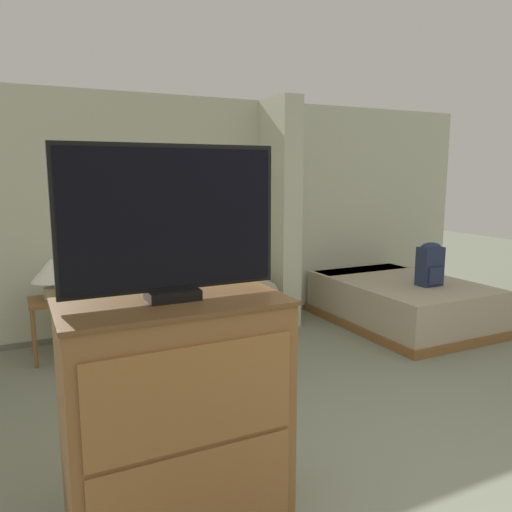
% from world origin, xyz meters
% --- Properties ---
extents(wall_back, '(7.65, 0.16, 2.60)m').
position_xyz_m(wall_back, '(-0.00, 4.01, 1.29)').
color(wall_back, beige).
rests_on(wall_back, ground_plane).
extents(wall_partition_pillar, '(0.24, 0.64, 2.60)m').
position_xyz_m(wall_partition_pillar, '(0.86, 3.63, 1.30)').
color(wall_partition_pillar, beige).
rests_on(wall_partition_pillar, ground_plane).
extents(couch, '(2.00, 0.84, 0.93)m').
position_xyz_m(couch, '(-0.45, 3.53, 0.34)').
color(couch, '#B7AD8E').
rests_on(couch, ground_plane).
extents(coffee_table, '(0.65, 0.45, 0.41)m').
position_xyz_m(coffee_table, '(-0.38, 2.46, 0.36)').
color(coffee_table, brown).
rests_on(coffee_table, ground_plane).
extents(side_table, '(0.45, 0.45, 0.58)m').
position_xyz_m(side_table, '(-1.64, 3.50, 0.48)').
color(side_table, brown).
rests_on(side_table, ground_plane).
extents(table_lamp, '(0.38, 0.38, 0.39)m').
position_xyz_m(table_lamp, '(-1.64, 3.50, 0.84)').
color(table_lamp, tan).
rests_on(table_lamp, side_table).
extents(tv_dresser, '(1.06, 0.58, 1.18)m').
position_xyz_m(tv_dresser, '(-1.28, 0.74, 0.59)').
color(tv_dresser, brown).
rests_on(tv_dresser, ground_plane).
extents(tv, '(1.01, 0.16, 0.72)m').
position_xyz_m(tv, '(-1.28, 0.74, 1.54)').
color(tv, black).
rests_on(tv, tv_dresser).
extents(bed, '(1.40, 1.98, 0.52)m').
position_xyz_m(bed, '(2.09, 2.93, 0.27)').
color(bed, brown).
rests_on(bed, ground_plane).
extents(backpack, '(0.27, 0.20, 0.48)m').
position_xyz_m(backpack, '(2.19, 2.56, 0.77)').
color(backpack, '#232D4C').
rests_on(backpack, bed).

